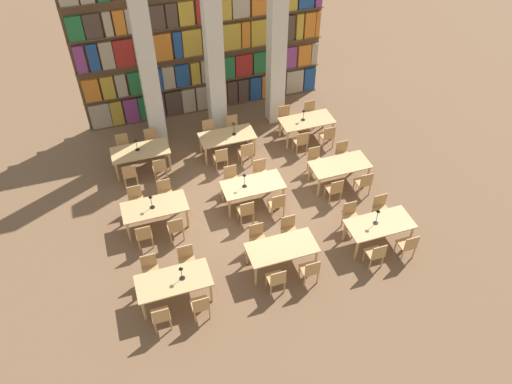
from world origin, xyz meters
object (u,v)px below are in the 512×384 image
chair_6 (310,270)px  reading_table_8 (307,122)px  chair_35 (310,112)px  desk_lamp_6 (304,113)px  reading_table_5 (340,166)px  chair_20 (335,189)px  chair_28 (221,157)px  reading_table_7 (227,137)px  pillar_right (277,42)px  desk_lamp_4 (136,143)px  chair_31 (233,127)px  chair_0 (161,316)px  chair_23 (343,154)px  chair_29 (209,132)px  chair_26 (160,168)px  reading_table_2 (380,225)px  chair_17 (232,178)px  chair_10 (408,245)px  chair_34 (328,136)px  chair_21 (315,160)px  chair_32 (301,141)px  reading_table_0 (174,282)px  desk_lamp_1 (378,214)px  chair_9 (351,216)px  chair_16 (246,211)px  chair_30 (246,152)px  chair_13 (136,199)px  chair_15 (165,193)px  reading_table_1 (282,249)px  chair_22 (364,182)px  chair_3 (187,260)px  chair_19 (261,172)px  pillar_left (147,62)px  chair_1 (150,269)px  chair_18 (277,203)px  desk_lamp_2 (151,199)px  reading_table_4 (253,186)px  pillar_center (214,51)px  reading_table_6 (140,152)px  reading_table_3 (155,208)px  chair_27 (152,141)px  chair_4 (276,279)px  chair_12 (144,235)px  desk_lamp_0 (181,271)px  chair_5 (258,238)px  chair_14 (175,227)px  chair_11 (381,208)px  desk_lamp_3 (244,178)px

chair_6 → reading_table_8: chair_6 is taller
chair_35 → desk_lamp_6: 1.04m
reading_table_5 → chair_20: bearing=-124.3°
chair_28 → reading_table_7: bearing=59.4°
pillar_right → desk_lamp_4: 5.58m
chair_28 → chair_31: same height
chair_0 → chair_23: same height
chair_29 → chair_35: (3.69, -0.02, 0.00)m
chair_23 → chair_35: bearing=-88.5°
chair_26 → chair_31: (2.76, 1.33, 0.00)m
reading_table_2 → chair_17: size_ratio=2.05×
chair_10 → chair_34: bearing=90.1°
chair_21 → chair_32: (-0.05, 1.02, 0.00)m
reading_table_0 → desk_lamp_1: desk_lamp_1 is taller
chair_9 → chair_26: 6.00m
chair_16 → chair_30: 2.65m
chair_13 → chair_10: bearing=148.5°
chair_10 → chair_15: 6.96m
reading_table_1 → chair_23: size_ratio=2.05×
chair_15 → chair_22: bearing=166.0°
chair_3 → chair_32: (4.67, 3.71, 0.00)m
chair_6 → chair_19: size_ratio=1.00×
pillar_left → chair_1: 6.51m
reading_table_1 → chair_18: size_ratio=2.05×
desk_lamp_2 → chair_16: size_ratio=0.51×
reading_table_0 → chair_19: size_ratio=2.05×
reading_table_4 → chair_18: bearing=-56.0°
chair_16 → chair_10: bearing=-35.0°
reading_table_1 → desk_lamp_2: 3.84m
reading_table_2 → chair_30: (-2.40, 4.36, -0.17)m
chair_22 → pillar_center: bearing=125.2°
chair_18 → reading_table_6: 4.75m
reading_table_3 → chair_27: 3.40m
chair_6 → chair_29: same height
chair_3 → chair_20: 4.88m
reading_table_3 → chair_35: bearing=27.9°
chair_4 → desk_lamp_6: desk_lamp_6 is taller
chair_12 → chair_32: 6.11m
desk_lamp_0 → chair_19: desk_lamp_0 is taller
chair_26 → chair_18: bearing=-42.3°
chair_5 → chair_14: same height
chair_11 → chair_15: size_ratio=1.00×
chair_3 → reading_table_8: size_ratio=0.49×
chair_35 → chair_15: bearing=23.7°
desk_lamp_1 → chair_6: bearing=-161.8°
pillar_left → chair_29: bearing=-22.9°
chair_18 → chair_30: same height
chair_29 → chair_32: (2.74, -1.47, 0.00)m
desk_lamp_3 → chair_20: (2.56, -0.69, -0.58)m
chair_0 → chair_9: (5.63, 1.54, 0.00)m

